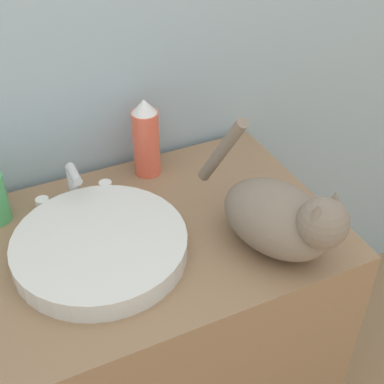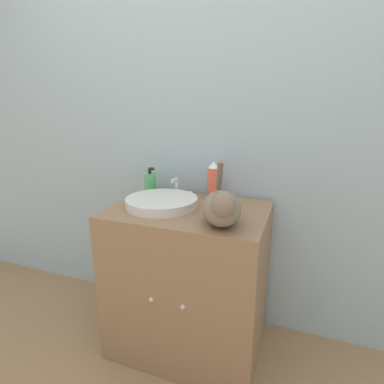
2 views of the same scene
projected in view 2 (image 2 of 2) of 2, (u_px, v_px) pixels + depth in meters
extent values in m
plane|color=#997551|center=(169.00, 381.00, 1.51)|extent=(8.00, 8.00, 0.00)
cube|color=#9EB7C6|center=(209.00, 122.00, 1.74)|extent=(6.00, 0.05, 2.50)
cube|color=#8C6B4C|center=(189.00, 279.00, 1.66)|extent=(0.80, 0.58, 0.83)
sphere|color=silver|center=(151.00, 300.00, 1.41)|extent=(0.02, 0.02, 0.02)
sphere|color=silver|center=(183.00, 307.00, 1.36)|extent=(0.02, 0.02, 0.02)
cylinder|color=silver|center=(162.00, 202.00, 1.57)|extent=(0.38, 0.38, 0.05)
cylinder|color=silver|center=(177.00, 188.00, 1.75)|extent=(0.02, 0.02, 0.11)
cylinder|color=silver|center=(174.00, 180.00, 1.70)|extent=(0.02, 0.07, 0.02)
cylinder|color=white|center=(165.00, 192.00, 1.79)|extent=(0.03, 0.03, 0.03)
cylinder|color=white|center=(189.00, 195.00, 1.73)|extent=(0.03, 0.03, 0.03)
ellipsoid|color=#7A6B5B|center=(221.00, 208.00, 1.32)|extent=(0.25, 0.30, 0.15)
sphere|color=#7A6B5B|center=(224.00, 204.00, 1.20)|extent=(0.14, 0.14, 0.11)
cone|color=#7A6B5B|center=(217.00, 194.00, 1.19)|extent=(0.05, 0.05, 0.04)
cone|color=#7A6B5B|center=(231.00, 194.00, 1.19)|extent=(0.05, 0.05, 0.04)
cylinder|color=#7A6B5B|center=(219.00, 179.00, 1.45)|extent=(0.07, 0.14, 0.20)
cylinder|color=#4CB266|center=(150.00, 183.00, 1.83)|extent=(0.07, 0.07, 0.12)
cylinder|color=black|center=(150.00, 171.00, 1.81)|extent=(0.02, 0.02, 0.03)
cylinder|color=black|center=(152.00, 169.00, 1.80)|extent=(0.03, 0.02, 0.02)
cylinder|color=#EF6047|center=(213.00, 183.00, 1.71)|extent=(0.07, 0.07, 0.18)
cone|color=white|center=(214.00, 165.00, 1.68)|extent=(0.06, 0.06, 0.04)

